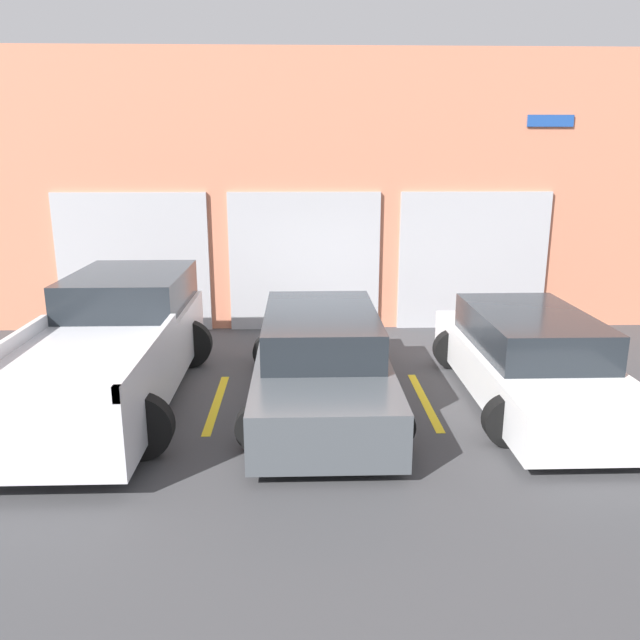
% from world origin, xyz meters
% --- Properties ---
extents(ground_plane, '(28.00, 28.00, 0.00)m').
position_xyz_m(ground_plane, '(0.00, 0.00, 0.00)').
color(ground_plane, '#3D3D3F').
extents(shophouse_building, '(16.56, 0.68, 5.44)m').
position_xyz_m(shophouse_building, '(-0.01, 3.29, 2.67)').
color(shophouse_building, '#D17A5B').
rests_on(shophouse_building, ground).
extents(pickup_truck, '(2.47, 5.29, 1.66)m').
position_xyz_m(pickup_truck, '(-3.02, -0.75, 0.79)').
color(pickup_truck, silver).
rests_on(pickup_truck, ground).
extents(sedan_white, '(2.17, 4.68, 1.29)m').
position_xyz_m(sedan_white, '(3.02, -0.99, 0.61)').
color(sedan_white, white).
rests_on(sedan_white, ground).
extents(sedan_side, '(2.17, 4.80, 1.33)m').
position_xyz_m(sedan_side, '(0.00, -0.99, 0.62)').
color(sedan_side, '#474C51').
rests_on(sedan_side, ground).
extents(parking_stripe_far_left, '(0.12, 2.20, 0.01)m').
position_xyz_m(parking_stripe_far_left, '(-4.53, -1.02, 0.00)').
color(parking_stripe_far_left, gold).
rests_on(parking_stripe_far_left, ground).
extents(parking_stripe_left, '(0.12, 2.20, 0.01)m').
position_xyz_m(parking_stripe_left, '(-1.51, -1.02, 0.00)').
color(parking_stripe_left, gold).
rests_on(parking_stripe_left, ground).
extents(parking_stripe_centre, '(0.12, 2.20, 0.01)m').
position_xyz_m(parking_stripe_centre, '(1.51, -1.02, 0.00)').
color(parking_stripe_centre, gold).
rests_on(parking_stripe_centre, ground).
extents(parking_stripe_right, '(0.12, 2.20, 0.01)m').
position_xyz_m(parking_stripe_right, '(4.53, -1.02, 0.00)').
color(parking_stripe_right, gold).
rests_on(parking_stripe_right, ground).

